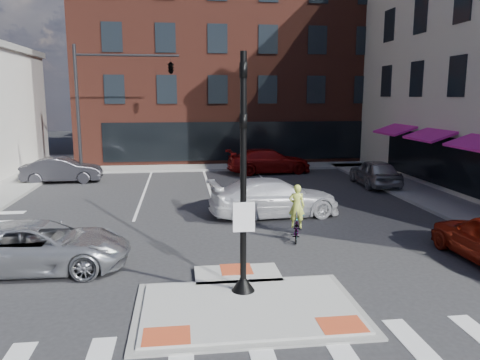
{
  "coord_description": "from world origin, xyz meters",
  "views": [
    {
      "loc": [
        -1.51,
        -10.85,
        5.06
      ],
      "look_at": [
        0.63,
        5.98,
        2.0
      ],
      "focal_mm": 35.0,
      "sensor_mm": 36.0,
      "label": 1
    }
  ],
  "objects": [
    {
      "name": "ground",
      "position": [
        0.0,
        0.0,
        0.0
      ],
      "size": [
        120.0,
        120.0,
        0.0
      ],
      "primitive_type": "plane",
      "color": "#28282B",
      "rests_on": "ground"
    },
    {
      "name": "refuge_island",
      "position": [
        0.0,
        -0.26,
        0.05
      ],
      "size": [
        5.4,
        4.65,
        0.13
      ],
      "color": "gray",
      "rests_on": "ground"
    },
    {
      "name": "sidewalk_e",
      "position": [
        10.8,
        10.0,
        0.07
      ],
      "size": [
        3.0,
        24.0,
        0.15
      ],
      "primitive_type": "cube",
      "color": "gray",
      "rests_on": "ground"
    },
    {
      "name": "sidewalk_n",
      "position": [
        3.0,
        22.0,
        0.07
      ],
      "size": [
        26.0,
        3.0,
        0.15
      ],
      "primitive_type": "cube",
      "color": "gray",
      "rests_on": "ground"
    },
    {
      "name": "building_n",
      "position": [
        3.0,
        31.99,
        7.8
      ],
      "size": [
        24.4,
        18.4,
        15.5
      ],
      "color": "#4F2118",
      "rests_on": "ground"
    },
    {
      "name": "building_far_left",
      "position": [
        -4.0,
        52.0,
        5.0
      ],
      "size": [
        10.0,
        12.0,
        10.0
      ],
      "primitive_type": "cube",
      "color": "slate",
      "rests_on": "ground"
    },
    {
      "name": "building_far_right",
      "position": [
        9.0,
        54.0,
        6.0
      ],
      "size": [
        12.0,
        12.0,
        12.0
      ],
      "primitive_type": "cube",
      "color": "brown",
      "rests_on": "ground"
    },
    {
      "name": "signal_pole",
      "position": [
        0.0,
        0.4,
        2.36
      ],
      "size": [
        0.6,
        0.6,
        5.98
      ],
      "color": "black",
      "rests_on": "refuge_island"
    },
    {
      "name": "mast_arm_signal",
      "position": [
        -3.47,
        18.0,
        6.21
      ],
      "size": [
        6.1,
        2.24,
        8.0
      ],
      "color": "black",
      "rests_on": "ground"
    },
    {
      "name": "silver_suv",
      "position": [
        -5.68,
        2.89,
        0.72
      ],
      "size": [
        5.23,
        2.46,
        1.44
      ],
      "primitive_type": "imported",
      "rotation": [
        0.0,
        0.0,
        1.56
      ],
      "color": "#B1B3B8",
      "rests_on": "ground"
    },
    {
      "name": "white_pickup",
      "position": [
        2.39,
        8.21,
        0.81
      ],
      "size": [
        5.79,
        2.92,
        1.61
      ],
      "primitive_type": "imported",
      "rotation": [
        0.0,
        0.0,
        1.69
      ],
      "color": "white",
      "rests_on": "ground"
    },
    {
      "name": "bg_car_dark",
      "position": [
        -8.5,
        17.5,
        0.74
      ],
      "size": [
        4.6,
        1.82,
        1.49
      ],
      "primitive_type": "imported",
      "rotation": [
        0.0,
        0.0,
        1.63
      ],
      "color": "#2B2A30",
      "rests_on": "ground"
    },
    {
      "name": "bg_car_silver",
      "position": [
        9.37,
        14.11,
        0.77
      ],
      "size": [
        1.98,
        4.56,
        1.53
      ],
      "primitive_type": "imported",
      "rotation": [
        0.0,
        0.0,
        3.1
      ],
      "color": "#9FA2A5",
      "rests_on": "ground"
    },
    {
      "name": "bg_car_red",
      "position": [
        4.25,
        19.32,
        0.8
      ],
      "size": [
        5.7,
        2.7,
        1.61
      ],
      "primitive_type": "imported",
      "rotation": [
        0.0,
        0.0,
        1.65
      ],
      "color": "maroon",
      "rests_on": "ground"
    },
    {
      "name": "cyclist",
      "position": [
        2.49,
        4.82,
        0.68
      ],
      "size": [
        0.93,
        1.64,
        2.01
      ],
      "rotation": [
        0.0,
        0.0,
        2.88
      ],
      "color": "#3F3F44",
      "rests_on": "ground"
    }
  ]
}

